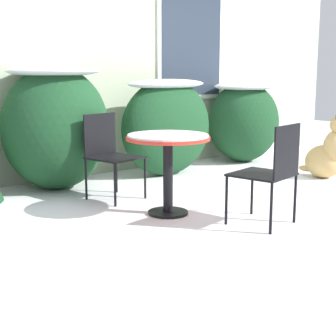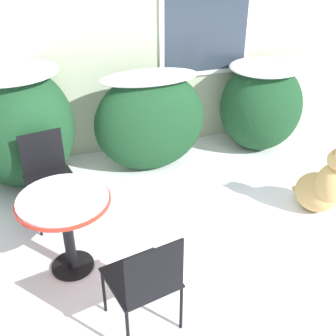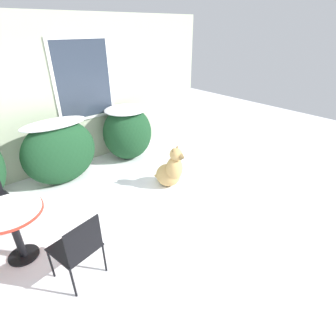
# 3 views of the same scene
# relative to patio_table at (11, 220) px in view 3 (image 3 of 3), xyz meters

# --- Properties ---
(ground_plane) EXTENTS (16.00, 16.00, 0.00)m
(ground_plane) POSITION_rel_patio_table_xyz_m (1.05, -0.11, -0.60)
(ground_plane) COLOR white
(house_wall) EXTENTS (8.00, 0.10, 2.87)m
(house_wall) POSITION_rel_patio_table_xyz_m (1.11, 2.09, 0.85)
(house_wall) COLOR #B2BC9E
(house_wall) RESTS_ON ground_plane
(shrub_middle) EXTENTS (1.33, 0.63, 1.22)m
(shrub_middle) POSITION_rel_patio_table_xyz_m (1.14, 1.46, 0.04)
(shrub_middle) COLOR #194223
(shrub_middle) RESTS_ON ground_plane
(shrub_right) EXTENTS (1.06, 0.99, 1.16)m
(shrub_right) POSITION_rel_patio_table_xyz_m (2.65, 1.57, 0.01)
(shrub_right) COLOR #194223
(shrub_right) RESTS_ON ground_plane
(patio_table) EXTENTS (0.77, 0.77, 0.74)m
(patio_table) POSITION_rel_patio_table_xyz_m (0.00, 0.00, 0.00)
(patio_table) COLOR black
(patio_table) RESTS_ON ground_plane
(patio_chair_far_side) EXTENTS (0.55, 0.55, 0.88)m
(patio_chair_far_side) POSITION_rel_patio_table_xyz_m (0.46, -0.82, -0.11)
(patio_chair_far_side) COLOR black
(patio_chair_far_side) RESTS_ON ground_plane
(dog) EXTENTS (0.53, 0.67, 0.81)m
(dog) POSITION_rel_patio_table_xyz_m (2.57, 0.05, -0.30)
(dog) COLOR tan
(dog) RESTS_ON ground_plane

